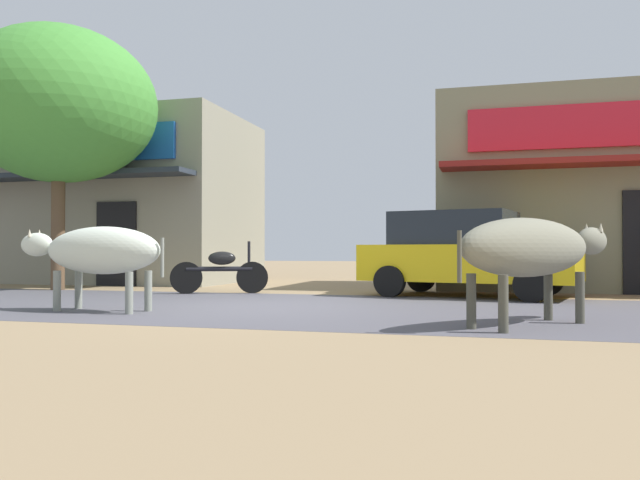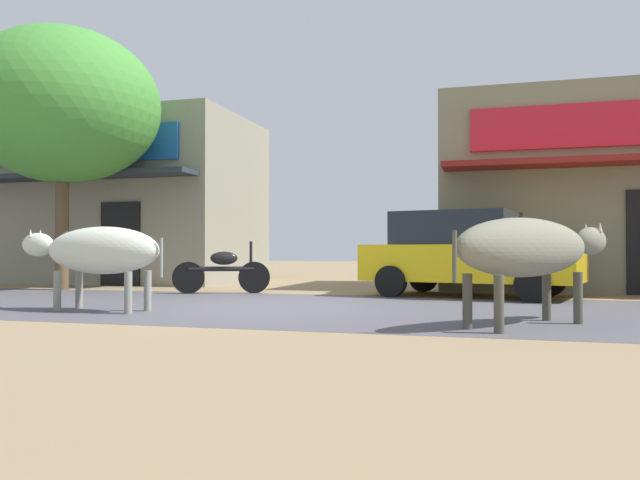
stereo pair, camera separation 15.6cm
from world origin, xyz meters
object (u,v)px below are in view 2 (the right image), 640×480
roadside_tree (63,107)px  parked_motorcycle (223,270)px  cow_far_dark (528,249)px  parked_hatchback_car (467,253)px  cow_near_brown (99,251)px

roadside_tree → parked_motorcycle: (4.03, -0.16, -3.68)m
parked_motorcycle → roadside_tree: bearing=177.8°
cow_far_dark → roadside_tree: bearing=156.3°
parked_motorcycle → cow_far_dark: 7.19m
roadside_tree → cow_far_dark: (9.87, -4.33, -3.24)m
parked_hatchback_car → roadside_tree: bearing=-177.6°
cow_far_dark → cow_near_brown: bearing=177.9°
roadside_tree → parked_motorcycle: roadside_tree is taller
cow_near_brown → cow_far_dark: (6.02, -0.22, 0.04)m
cow_far_dark → parked_hatchback_car: bearing=101.4°
cow_near_brown → cow_far_dark: size_ratio=1.01×
roadside_tree → cow_near_brown: (3.85, -4.10, -3.28)m
parked_hatchback_car → cow_near_brown: bearing=-138.5°
parked_hatchback_car → parked_motorcycle: (-4.89, -0.53, -0.36)m
parked_motorcycle → cow_far_dark: size_ratio=0.75×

